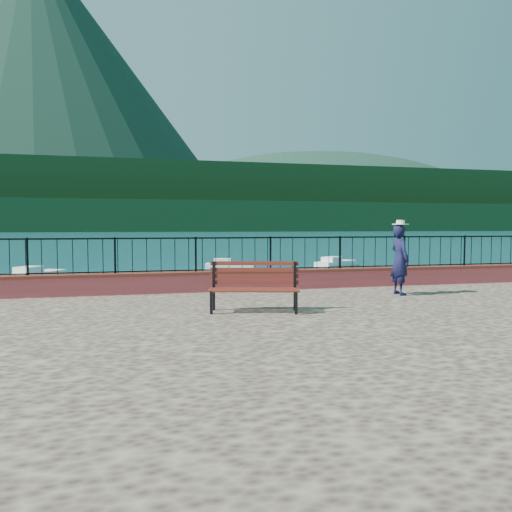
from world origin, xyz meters
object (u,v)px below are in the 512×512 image
boat_3 (36,272)px  boat_4 (230,264)px  park_bench (254,297)px  person (400,260)px  boat_5 (336,261)px  boat_0 (170,287)px  boat_2 (302,278)px  boat_1 (307,285)px

boat_3 → boat_4: same height
park_bench → boat_3: (-7.85, 20.74, -1.12)m
person → boat_4: (-0.15, 22.60, -1.75)m
boat_3 → park_bench: bearing=-129.2°
boat_4 → boat_5: 8.41m
park_bench → boat_5: size_ratio=0.50×
boat_0 → boat_2: bearing=-1.7°
boat_2 → boat_1: bearing=-116.0°
park_bench → boat_4: size_ratio=0.61×
park_bench → boat_4: bearing=95.4°
boat_2 → boat_3: 15.53m
boat_1 → boat_2: same height
person → boat_3: 22.79m
park_bench → boat_4: 24.69m
boat_3 → boat_4: bearing=-43.7°
boat_3 → boat_5: 21.00m
boat_4 → park_bench: bearing=-86.7°
park_bench → boat_1: 12.09m
boat_3 → boat_1: bearing=-97.0°
person → boat_1: bearing=-4.7°
boat_3 → boat_4: 12.71m
boat_2 → boat_0: bearing=-172.0°
person → boat_5: person is taller
park_bench → person: size_ratio=1.08×
person → boat_2: person is taller
boat_3 → person: bearing=-116.9°
park_bench → boat_3: size_ratio=0.53×
boat_4 → boat_0: bearing=-99.0°
boat_5 → boat_4: bearing=147.6°
park_bench → boat_3: bearing=126.3°
boat_0 → boat_4: (5.24, 12.67, 0.00)m
boat_2 → boat_3: size_ratio=0.99×
park_bench → boat_0: size_ratio=0.49×
boat_0 → boat_3: size_ratio=1.08×
boat_0 → boat_5: size_ratio=1.02×
person → boat_5: bearing=-19.7°
park_bench → boat_2: park_bench is taller
boat_0 → boat_4: same height
person → boat_4: size_ratio=0.56×
person → park_bench: bearing=110.2°
park_bench → boat_1: size_ratio=0.58×
park_bench → boat_5: bearing=78.4°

